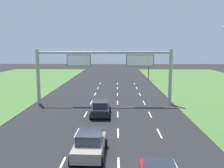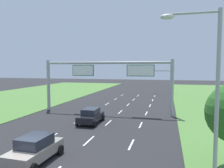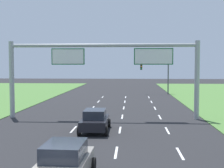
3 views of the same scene
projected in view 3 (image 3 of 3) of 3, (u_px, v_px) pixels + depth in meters
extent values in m
cube|color=white|center=(54.00, 151.00, 17.46)|extent=(0.14, 2.40, 0.01)
cube|color=white|center=(74.00, 129.00, 23.44)|extent=(0.14, 2.40, 0.01)
cube|color=white|center=(85.00, 116.00, 29.41)|extent=(0.14, 2.40, 0.01)
cube|color=white|center=(93.00, 108.00, 35.39)|extent=(0.14, 2.40, 0.01)
cube|color=white|center=(98.00, 102.00, 41.37)|extent=(0.14, 2.40, 0.01)
cube|color=white|center=(103.00, 97.00, 47.35)|extent=(0.14, 2.40, 0.01)
cube|color=white|center=(116.00, 152.00, 17.24)|extent=(0.14, 2.40, 0.01)
cube|color=white|center=(120.00, 130.00, 23.22)|extent=(0.14, 2.40, 0.01)
cube|color=white|center=(122.00, 117.00, 29.20)|extent=(0.14, 2.40, 0.01)
cube|color=white|center=(124.00, 108.00, 35.18)|extent=(0.14, 2.40, 0.01)
cube|color=white|center=(125.00, 102.00, 41.16)|extent=(0.14, 2.40, 0.01)
cube|color=white|center=(126.00, 97.00, 47.13)|extent=(0.14, 2.40, 0.01)
cube|color=white|center=(180.00, 153.00, 17.03)|extent=(0.14, 2.40, 0.01)
cube|color=white|center=(167.00, 130.00, 23.01)|extent=(0.14, 2.40, 0.01)
cube|color=white|center=(160.00, 117.00, 28.99)|extent=(0.14, 2.40, 0.01)
cube|color=white|center=(155.00, 108.00, 34.96)|extent=(0.14, 2.40, 0.01)
cube|color=white|center=(151.00, 102.00, 40.94)|extent=(0.14, 2.40, 0.01)
cube|color=white|center=(149.00, 97.00, 46.92)|extent=(0.14, 2.40, 0.01)
cube|color=gray|center=(64.00, 167.00, 12.73)|extent=(1.99, 4.13, 0.69)
cube|color=#232833|center=(64.00, 151.00, 12.71)|extent=(1.65, 2.13, 0.65)
cylinder|color=black|center=(52.00, 163.00, 14.31)|extent=(0.24, 0.65, 0.64)
cylinder|color=black|center=(93.00, 164.00, 14.14)|extent=(0.24, 0.65, 0.64)
cube|color=black|center=(95.00, 122.00, 22.76)|extent=(1.86, 4.14, 0.66)
cube|color=#232833|center=(95.00, 114.00, 22.68)|extent=(1.52, 2.13, 0.62)
cylinder|color=black|center=(85.00, 123.00, 24.34)|extent=(0.23, 0.64, 0.64)
cylinder|color=black|center=(109.00, 123.00, 24.24)|extent=(0.23, 0.64, 0.64)
cylinder|color=black|center=(79.00, 131.00, 21.32)|extent=(0.23, 0.64, 0.64)
cylinder|color=black|center=(106.00, 131.00, 21.22)|extent=(0.23, 0.64, 0.64)
cylinder|color=#9EA0A5|center=(12.00, 80.00, 28.65)|extent=(0.44, 0.44, 7.00)
cylinder|color=#9EA0A5|center=(197.00, 80.00, 27.62)|extent=(0.44, 0.44, 7.00)
cylinder|color=#9EA0A5|center=(103.00, 45.00, 27.95)|extent=(16.80, 0.32, 0.32)
cube|color=#0C5B28|center=(68.00, 57.00, 28.20)|extent=(3.01, 0.12, 1.47)
cube|color=white|center=(68.00, 57.00, 28.13)|extent=(2.85, 0.01, 1.31)
cube|color=#0C5B28|center=(153.00, 56.00, 27.73)|extent=(3.47, 0.12, 1.47)
cube|color=white|center=(154.00, 56.00, 27.66)|extent=(3.31, 0.01, 1.31)
cylinder|color=#47494F|center=(168.00, 77.00, 52.10)|extent=(0.20, 0.20, 5.60)
cylinder|color=#47494F|center=(155.00, 63.00, 52.08)|extent=(4.50, 0.14, 0.14)
cube|color=black|center=(141.00, 67.00, 52.26)|extent=(0.32, 0.36, 1.10)
sphere|color=red|center=(141.00, 64.00, 52.04)|extent=(0.22, 0.22, 0.22)
sphere|color=orange|center=(141.00, 67.00, 52.06)|extent=(0.22, 0.22, 0.22)
sphere|color=green|center=(141.00, 69.00, 52.08)|extent=(0.22, 0.22, 0.22)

